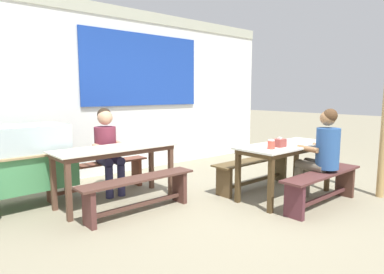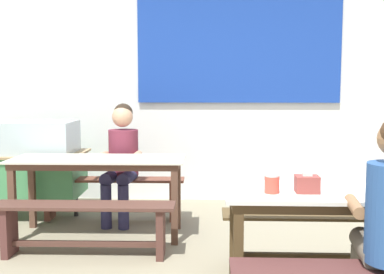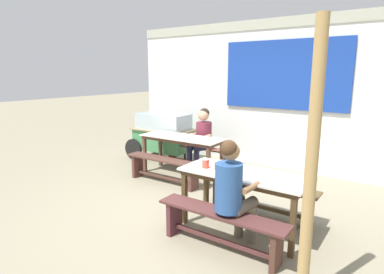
{
  "view_description": "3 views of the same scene",
  "coord_description": "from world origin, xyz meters",
  "px_view_note": "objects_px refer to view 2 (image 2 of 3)",
  "views": [
    {
      "loc": [
        -3.16,
        -2.86,
        1.47
      ],
      "look_at": [
        -0.38,
        0.45,
        0.9
      ],
      "focal_mm": 30.9,
      "sensor_mm": 36.0,
      "label": 1
    },
    {
      "loc": [
        -0.02,
        -3.23,
        1.41
      ],
      "look_at": [
        -0.25,
        0.9,
        0.98
      ],
      "focal_mm": 43.76,
      "sensor_mm": 36.0,
      "label": 2
    },
    {
      "loc": [
        2.51,
        -3.65,
        1.98
      ],
      "look_at": [
        -0.42,
        0.42,
        0.95
      ],
      "focal_mm": 30.13,
      "sensor_mm": 36.0,
      "label": 3
    }
  ],
  "objects_px": {
    "tissue_box": "(307,184)",
    "condiment_jar": "(272,184)",
    "bench_far_front": "(84,221)",
    "person_center_facing": "(122,154)",
    "food_cart": "(21,161)",
    "bench_near_back": "(324,233)",
    "dining_table_near": "(346,203)",
    "dining_table_far": "(98,167)",
    "bench_far_back": "(111,193)"
  },
  "relations": [
    {
      "from": "bench_far_back",
      "to": "bench_near_back",
      "type": "relative_size",
      "value": 1.0
    },
    {
      "from": "dining_table_far",
      "to": "person_center_facing",
      "type": "bearing_deg",
      "value": 76.2
    },
    {
      "from": "bench_near_back",
      "to": "tissue_box",
      "type": "height_order",
      "value": "tissue_box"
    },
    {
      "from": "tissue_box",
      "to": "condiment_jar",
      "type": "bearing_deg",
      "value": -173.11
    },
    {
      "from": "dining_table_near",
      "to": "condiment_jar",
      "type": "height_order",
      "value": "condiment_jar"
    },
    {
      "from": "dining_table_near",
      "to": "person_center_facing",
      "type": "xyz_separation_m",
      "value": [
        -1.85,
        1.81,
        0.05
      ]
    },
    {
      "from": "dining_table_far",
      "to": "tissue_box",
      "type": "distance_m",
      "value": 2.2
    },
    {
      "from": "bench_near_back",
      "to": "food_cart",
      "type": "bearing_deg",
      "value": 154.9
    },
    {
      "from": "person_center_facing",
      "to": "tissue_box",
      "type": "height_order",
      "value": "person_center_facing"
    },
    {
      "from": "dining_table_far",
      "to": "bench_near_back",
      "type": "xyz_separation_m",
      "value": [
        1.96,
        -0.75,
        -0.38
      ]
    },
    {
      "from": "bench_far_back",
      "to": "bench_far_front",
      "type": "relative_size",
      "value": 1.03
    },
    {
      "from": "bench_far_back",
      "to": "person_center_facing",
      "type": "distance_m",
      "value": 0.46
    },
    {
      "from": "bench_far_front",
      "to": "person_center_facing",
      "type": "xyz_separation_m",
      "value": [
        0.11,
        1.06,
        0.42
      ]
    },
    {
      "from": "bench_near_back",
      "to": "tissue_box",
      "type": "relative_size",
      "value": 10.87
    },
    {
      "from": "bench_far_front",
      "to": "food_cart",
      "type": "height_order",
      "value": "food_cart"
    },
    {
      "from": "bench_far_front",
      "to": "person_center_facing",
      "type": "bearing_deg",
      "value": 84.27
    },
    {
      "from": "bench_far_back",
      "to": "bench_near_back",
      "type": "height_order",
      "value": "same"
    },
    {
      "from": "bench_far_back",
      "to": "food_cart",
      "type": "height_order",
      "value": "food_cart"
    },
    {
      "from": "bench_near_back",
      "to": "condiment_jar",
      "type": "xyz_separation_m",
      "value": [
        -0.48,
        -0.67,
        0.52
      ]
    },
    {
      "from": "dining_table_far",
      "to": "tissue_box",
      "type": "height_order",
      "value": "tissue_box"
    },
    {
      "from": "condiment_jar",
      "to": "dining_table_near",
      "type": "bearing_deg",
      "value": 12.05
    },
    {
      "from": "food_cart",
      "to": "bench_far_front",
      "type": "bearing_deg",
      "value": -48.98
    },
    {
      "from": "food_cart",
      "to": "person_center_facing",
      "type": "xyz_separation_m",
      "value": [
        1.16,
        -0.16,
        0.11
      ]
    },
    {
      "from": "bench_far_front",
      "to": "bench_near_back",
      "type": "relative_size",
      "value": 0.97
    },
    {
      "from": "tissue_box",
      "to": "bench_far_front",
      "type": "bearing_deg",
      "value": 153.75
    },
    {
      "from": "dining_table_near",
      "to": "bench_near_back",
      "type": "height_order",
      "value": "dining_table_near"
    },
    {
      "from": "bench_far_front",
      "to": "tissue_box",
      "type": "xyz_separation_m",
      "value": [
        1.69,
        -0.83,
        0.51
      ]
    },
    {
      "from": "person_center_facing",
      "to": "dining_table_near",
      "type": "bearing_deg",
      "value": -44.38
    },
    {
      "from": "bench_far_back",
      "to": "tissue_box",
      "type": "relative_size",
      "value": 10.92
    },
    {
      "from": "food_cart",
      "to": "bench_near_back",
      "type": "bearing_deg",
      "value": -25.1
    },
    {
      "from": "dining_table_far",
      "to": "tissue_box",
      "type": "bearing_deg",
      "value": -39.28
    },
    {
      "from": "dining_table_far",
      "to": "person_center_facing",
      "type": "distance_m",
      "value": 0.51
    },
    {
      "from": "food_cart",
      "to": "person_center_facing",
      "type": "bearing_deg",
      "value": -7.71
    },
    {
      "from": "food_cart",
      "to": "condiment_jar",
      "type": "distance_m",
      "value": 3.27
    },
    {
      "from": "condiment_jar",
      "to": "bench_far_back",
      "type": "bearing_deg",
      "value": 127.02
    },
    {
      "from": "dining_table_near",
      "to": "bench_near_back",
      "type": "xyz_separation_m",
      "value": [
        -0.01,
        0.56,
        -0.38
      ]
    },
    {
      "from": "dining_table_far",
      "to": "food_cart",
      "type": "height_order",
      "value": "food_cart"
    },
    {
      "from": "bench_far_back",
      "to": "bench_near_back",
      "type": "xyz_separation_m",
      "value": [
        1.98,
        -1.31,
        -0.0
      ]
    },
    {
      "from": "bench_far_front",
      "to": "tissue_box",
      "type": "distance_m",
      "value": 1.95
    },
    {
      "from": "bench_far_back",
      "to": "food_cart",
      "type": "relative_size",
      "value": 0.94
    },
    {
      "from": "bench_near_back",
      "to": "food_cart",
      "type": "relative_size",
      "value": 0.93
    },
    {
      "from": "condiment_jar",
      "to": "bench_near_back",
      "type": "bearing_deg",
      "value": 53.97
    },
    {
      "from": "bench_near_back",
      "to": "condiment_jar",
      "type": "relative_size",
      "value": 12.98
    },
    {
      "from": "bench_near_back",
      "to": "person_center_facing",
      "type": "xyz_separation_m",
      "value": [
        -1.84,
        1.25,
        0.43
      ]
    },
    {
      "from": "bench_far_front",
      "to": "person_center_facing",
      "type": "relative_size",
      "value": 1.22
    },
    {
      "from": "dining_table_near",
      "to": "condiment_jar",
      "type": "bearing_deg",
      "value": -167.95
    },
    {
      "from": "bench_near_back",
      "to": "dining_table_near",
      "type": "bearing_deg",
      "value": -89.1
    },
    {
      "from": "dining_table_far",
      "to": "tissue_box",
      "type": "xyz_separation_m",
      "value": [
        1.7,
        -1.39,
        0.14
      ]
    },
    {
      "from": "dining_table_far",
      "to": "bench_far_back",
      "type": "height_order",
      "value": "dining_table_far"
    },
    {
      "from": "bench_far_back",
      "to": "bench_far_front",
      "type": "bearing_deg",
      "value": -88.39
    }
  ]
}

